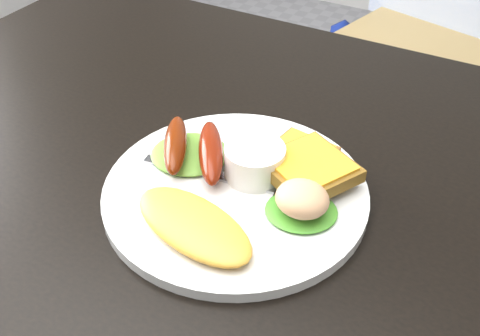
% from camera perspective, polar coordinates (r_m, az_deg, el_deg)
% --- Properties ---
extents(dining_table, '(1.20, 0.80, 0.04)m').
position_cam_1_polar(dining_table, '(0.63, 2.93, -3.76)').
color(dining_table, black).
rests_on(dining_table, ground).
extents(dining_chair, '(0.47, 0.47, 0.05)m').
position_cam_1_polar(dining_chair, '(1.60, 16.99, 11.28)').
color(dining_chair, '#9E814B').
rests_on(dining_chair, ground).
extents(plate, '(0.28, 0.28, 0.01)m').
position_cam_1_polar(plate, '(0.60, -0.46, -2.45)').
color(plate, white).
rests_on(plate, dining_table).
extents(lettuce_left, '(0.11, 0.11, 0.01)m').
position_cam_1_polar(lettuce_left, '(0.64, -5.09, 1.45)').
color(lettuce_left, olive).
rests_on(lettuce_left, plate).
extents(lettuce_right, '(0.09, 0.09, 0.01)m').
position_cam_1_polar(lettuce_right, '(0.57, 6.24, -4.34)').
color(lettuce_right, '#3F822E').
rests_on(lettuce_right, plate).
extents(omelette, '(0.16, 0.10, 0.02)m').
position_cam_1_polar(omelette, '(0.55, -4.75, -5.76)').
color(omelette, '#FFD049').
rests_on(omelette, plate).
extents(sausage_a, '(0.08, 0.10, 0.03)m').
position_cam_1_polar(sausage_a, '(0.63, -6.58, 2.43)').
color(sausage_a, '#5F1208').
rests_on(sausage_a, lettuce_left).
extents(sausage_b, '(0.08, 0.11, 0.03)m').
position_cam_1_polar(sausage_b, '(0.61, -2.99, 1.66)').
color(sausage_b, maroon).
rests_on(sausage_b, lettuce_left).
extents(ramekin, '(0.08, 0.08, 0.04)m').
position_cam_1_polar(ramekin, '(0.60, 1.50, 0.58)').
color(ramekin, white).
rests_on(ramekin, plate).
extents(toast_a, '(0.08, 0.08, 0.01)m').
position_cam_1_polar(toast_a, '(0.63, 6.11, 1.33)').
color(toast_a, '#935D25').
rests_on(toast_a, plate).
extents(toast_b, '(0.11, 0.11, 0.01)m').
position_cam_1_polar(toast_b, '(0.60, 6.99, -0.09)').
color(toast_b, '#8E581A').
rests_on(toast_b, toast_a).
extents(potato_salad, '(0.06, 0.06, 0.03)m').
position_cam_1_polar(potato_salad, '(0.55, 6.34, -3.12)').
color(potato_salad, beige).
rests_on(potato_salad, lettuce_right).
extents(fork, '(0.16, 0.03, 0.00)m').
position_cam_1_polar(fork, '(0.61, -3.15, -0.61)').
color(fork, '#ADAFB7').
rests_on(fork, plate).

